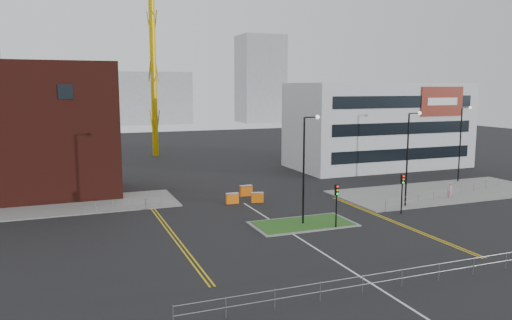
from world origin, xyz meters
The scene contains 27 objects.
ground centered at (0.00, 0.00, 0.00)m, with size 200.00×200.00×0.00m, color black.
pavement_left centered at (-20.00, 22.00, 0.06)m, with size 28.00×8.00×0.12m, color slate.
pavement_right centered at (22.00, 14.00, 0.06)m, with size 24.00×10.00×0.12m, color slate.
island_kerb centered at (2.00, 8.00, 0.04)m, with size 8.60×4.60×0.08m, color slate.
grass_island centered at (2.00, 8.00, 0.06)m, with size 8.00×4.00×0.12m, color #26541C.
office_block centered at (26.01, 31.97, 6.00)m, with size 25.00×12.20×12.00m.
tower_crane centered at (3.92, 55.82, 24.85)m, with size 52.63×8.27×35.88m.
streetlamp_island centered at (2.22, 8.00, 5.41)m, with size 1.46×0.36×9.18m.
streetlamp_right_near centered at (14.22, 10.00, 5.41)m, with size 1.46×0.36×9.18m.
streetlamp_right_far centered at (28.22, 18.00, 5.41)m, with size 1.46×0.36×9.18m.
traffic_light_island centered at (4.00, 5.98, 2.57)m, with size 0.28×0.33×3.65m.
traffic_light_right centered at (12.00, 7.98, 2.57)m, with size 0.28×0.33×3.65m.
railing_front centered at (0.00, -6.00, 0.78)m, with size 24.05×0.05×1.10m.
railing_left centered at (-11.00, 18.00, 0.74)m, with size 6.05×0.05×1.10m.
railing_right centered at (20.50, 11.50, 0.78)m, with size 19.05×5.05×1.10m.
centre_line centered at (0.00, 2.00, 0.01)m, with size 0.15×30.00×0.01m, color silver.
yellow_left_a centered at (-9.00, 10.00, 0.01)m, with size 0.12×24.00×0.01m, color gold.
yellow_left_b centered at (-8.70, 10.00, 0.01)m, with size 0.12×24.00×0.01m, color gold.
yellow_right_a centered at (9.50, 6.00, 0.01)m, with size 0.12×20.00×0.01m, color gold.
yellow_right_b centered at (9.80, 6.00, 0.01)m, with size 0.12×20.00×0.01m, color gold.
skyline_b centered at (10.00, 130.00, 8.00)m, with size 24.00×12.00×16.00m, color gray.
skyline_c centered at (45.00, 125.00, 14.00)m, with size 14.00×12.00×28.00m, color gray.
skyline_d centered at (-8.00, 140.00, 6.00)m, with size 30.00×12.00×12.00m, color gray.
pedestrian centered at (20.43, 11.02, 0.89)m, with size 0.65×0.42×1.78m, color pink.
barrier_left centered at (-1.11, 17.38, 0.58)m, with size 1.27×0.46×1.06m.
barrier_mid centered at (1.39, 16.96, 0.55)m, with size 1.27×0.68×1.02m.
barrier_right centered at (1.36, 20.18, 0.62)m, with size 1.36×0.48×1.13m.
Camera 1 is at (-16.49, -28.49, 11.46)m, focal length 35.00 mm.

